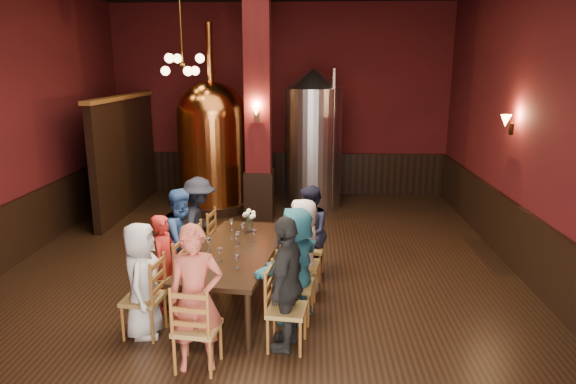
{
  "coord_description": "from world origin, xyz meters",
  "views": [
    {
      "loc": [
        0.8,
        -7.41,
        3.1
      ],
      "look_at": [
        0.42,
        0.2,
        1.21
      ],
      "focal_mm": 32.0,
      "sensor_mm": 36.0,
      "label": 1
    }
  ],
  "objects_px": {
    "person_0": "(142,280)",
    "person_2": "(183,239)",
    "person_1": "(165,263)",
    "steel_vessel": "(313,139)",
    "dining_table": "(236,254)",
    "copper_kettle": "(213,144)",
    "rose_vase": "(249,217)"
  },
  "relations": [
    {
      "from": "dining_table",
      "to": "steel_vessel",
      "type": "height_order",
      "value": "steel_vessel"
    },
    {
      "from": "person_0",
      "to": "person_2",
      "type": "distance_m",
      "value": 1.33
    },
    {
      "from": "person_1",
      "to": "steel_vessel",
      "type": "distance_m",
      "value": 5.5
    },
    {
      "from": "dining_table",
      "to": "copper_kettle",
      "type": "xyz_separation_m",
      "value": [
        -1.17,
        4.59,
        0.75
      ]
    },
    {
      "from": "dining_table",
      "to": "rose_vase",
      "type": "bearing_deg",
      "value": 89.26
    },
    {
      "from": "person_1",
      "to": "rose_vase",
      "type": "relative_size",
      "value": 3.78
    },
    {
      "from": "dining_table",
      "to": "copper_kettle",
      "type": "bearing_deg",
      "value": 110.91
    },
    {
      "from": "person_0",
      "to": "steel_vessel",
      "type": "relative_size",
      "value": 0.45
    },
    {
      "from": "person_1",
      "to": "rose_vase",
      "type": "xyz_separation_m",
      "value": [
        0.98,
        0.96,
        0.34
      ]
    },
    {
      "from": "person_0",
      "to": "steel_vessel",
      "type": "distance_m",
      "value": 6.13
    },
    {
      "from": "steel_vessel",
      "to": "person_1",
      "type": "bearing_deg",
      "value": -110.25
    },
    {
      "from": "dining_table",
      "to": "person_0",
      "type": "relative_size",
      "value": 1.82
    },
    {
      "from": "person_0",
      "to": "rose_vase",
      "type": "xyz_separation_m",
      "value": [
        1.05,
        1.62,
        0.28
      ]
    },
    {
      "from": "person_2",
      "to": "rose_vase",
      "type": "xyz_separation_m",
      "value": [
        0.9,
        0.3,
        0.24
      ]
    },
    {
      "from": "person_1",
      "to": "rose_vase",
      "type": "bearing_deg",
      "value": -35.22
    },
    {
      "from": "person_2",
      "to": "rose_vase",
      "type": "relative_size",
      "value": 4.32
    },
    {
      "from": "person_2",
      "to": "person_0",
      "type": "bearing_deg",
      "value": -159.16
    },
    {
      "from": "copper_kettle",
      "to": "steel_vessel",
      "type": "xyz_separation_m",
      "value": [
        2.16,
        0.27,
        0.08
      ]
    },
    {
      "from": "rose_vase",
      "to": "person_1",
      "type": "bearing_deg",
      "value": -135.54
    },
    {
      "from": "person_0",
      "to": "copper_kettle",
      "type": "xyz_separation_m",
      "value": [
        -0.21,
        5.48,
        0.75
      ]
    },
    {
      "from": "dining_table",
      "to": "steel_vessel",
      "type": "relative_size",
      "value": 0.82
    },
    {
      "from": "person_1",
      "to": "copper_kettle",
      "type": "distance_m",
      "value": 4.89
    },
    {
      "from": "dining_table",
      "to": "steel_vessel",
      "type": "xyz_separation_m",
      "value": [
        1.0,
        4.86,
        0.83
      ]
    },
    {
      "from": "person_0",
      "to": "copper_kettle",
      "type": "height_order",
      "value": "copper_kettle"
    },
    {
      "from": "person_2",
      "to": "steel_vessel",
      "type": "bearing_deg",
      "value": 5.38
    },
    {
      "from": "steel_vessel",
      "to": "dining_table",
      "type": "bearing_deg",
      "value": -101.58
    },
    {
      "from": "dining_table",
      "to": "person_1",
      "type": "distance_m",
      "value": 0.91
    },
    {
      "from": "copper_kettle",
      "to": "rose_vase",
      "type": "height_order",
      "value": "copper_kettle"
    },
    {
      "from": "person_0",
      "to": "person_2",
      "type": "height_order",
      "value": "person_2"
    },
    {
      "from": "copper_kettle",
      "to": "rose_vase",
      "type": "bearing_deg",
      "value": -71.9
    },
    {
      "from": "dining_table",
      "to": "person_1",
      "type": "bearing_deg",
      "value": -158.78
    },
    {
      "from": "person_0",
      "to": "steel_vessel",
      "type": "bearing_deg",
      "value": -23.87
    }
  ]
}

